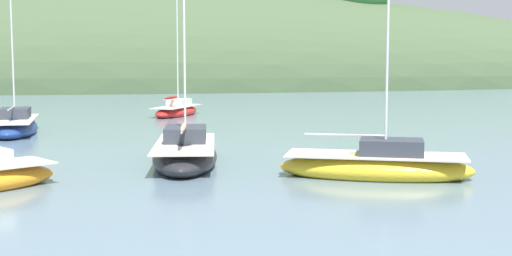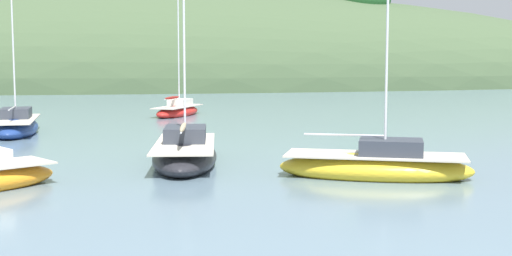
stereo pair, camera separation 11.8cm
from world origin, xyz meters
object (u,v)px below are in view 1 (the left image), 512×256
Objects in this scene: sailboat_orange_cutter at (377,166)px; sailboat_teal_outer at (14,126)px; sailboat_cream_ketch at (185,154)px; sailboat_blue_center at (177,111)px.

sailboat_teal_outer is at bearing 131.56° from sailboat_orange_cutter.
sailboat_cream_ketch reaches higher than sailboat_orange_cutter.
sailboat_blue_center reaches higher than sailboat_orange_cutter.
sailboat_cream_ketch is 15.32m from sailboat_teal_outer.
sailboat_orange_cutter is (6.54, -4.15, -0.03)m from sailboat_cream_ketch.
sailboat_teal_outer is at bearing 123.52° from sailboat_cream_ketch.
sailboat_orange_cutter is at bearing -32.37° from sailboat_cream_ketch.
sailboat_blue_center is 0.87× the size of sailboat_cream_ketch.
sailboat_cream_ketch is 7.75m from sailboat_orange_cutter.
sailboat_orange_cutter is (5.22, -27.08, 0.04)m from sailboat_blue_center.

